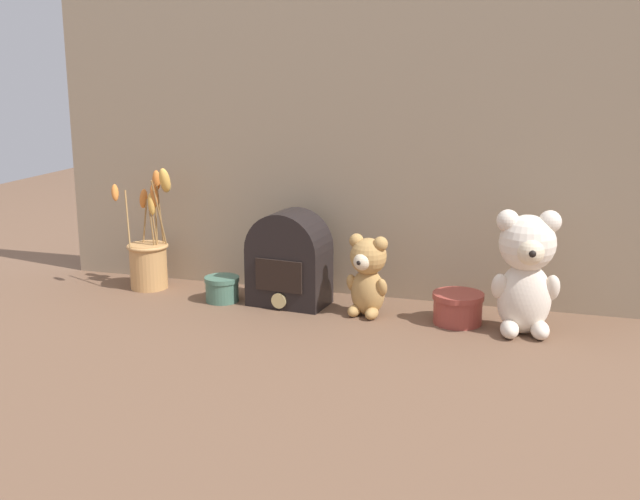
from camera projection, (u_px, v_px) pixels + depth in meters
name	position (u px, v px, depth m)	size (l,w,h in m)	color
ground_plane	(318.00, 311.00, 1.89)	(4.00, 4.00, 0.00)	brown
backdrop_wall	(338.00, 149.00, 1.96)	(1.49, 0.02, 0.73)	gray
teddy_bear_large	(526.00, 270.00, 1.71)	(0.15, 0.14, 0.27)	beige
teddy_bear_medium	(368.00, 274.00, 1.84)	(0.11, 0.10, 0.19)	tan
flower_vase	(149.00, 255.00, 2.06)	(0.16, 0.11, 0.32)	tan
vintage_radio	(289.00, 261.00, 1.93)	(0.20, 0.13, 0.23)	black
decorative_tin_tall	(222.00, 289.00, 1.97)	(0.09, 0.09, 0.06)	#47705B
decorative_tin_short	(458.00, 308.00, 1.80)	(0.12, 0.12, 0.07)	#993D33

